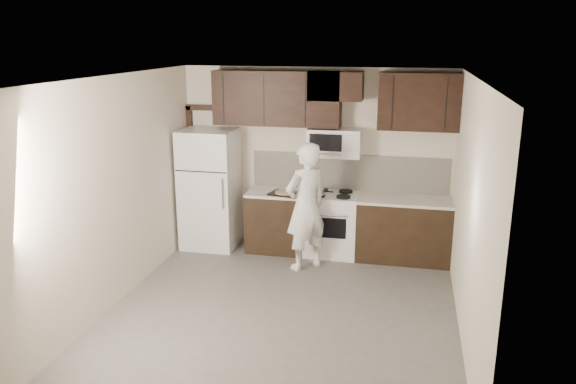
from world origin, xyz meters
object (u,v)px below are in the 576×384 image
(microwave, at_px, (334,143))
(refrigerator, at_px, (210,189))
(stove, at_px, (332,224))
(person, at_px, (306,207))

(microwave, bearing_deg, refrigerator, -174.85)
(stove, relative_size, microwave, 1.24)
(microwave, xyz_separation_m, refrigerator, (-1.85, -0.17, -0.75))
(microwave, relative_size, person, 0.43)
(stove, xyz_separation_m, microwave, (-0.00, 0.12, 1.19))
(refrigerator, height_order, person, refrigerator)
(stove, height_order, person, person)
(microwave, height_order, refrigerator, microwave)
(stove, distance_m, person, 0.79)
(stove, distance_m, refrigerator, 1.90)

